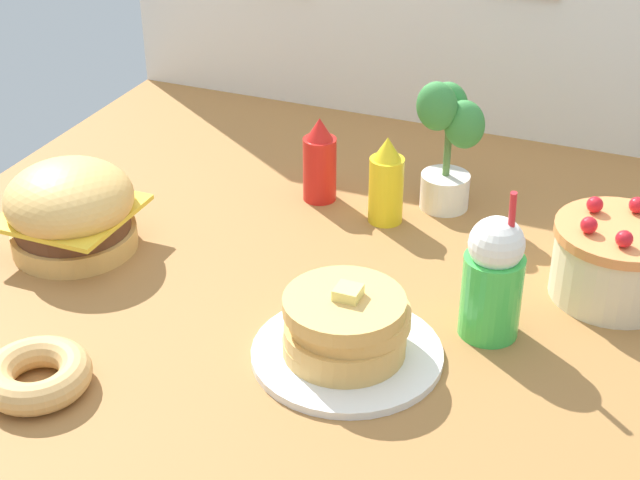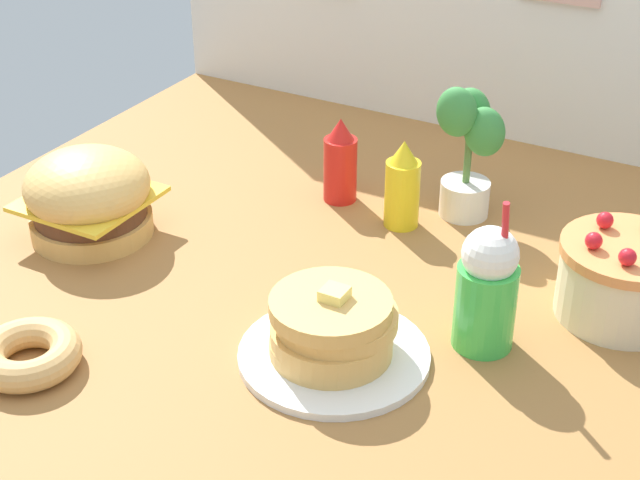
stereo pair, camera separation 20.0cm
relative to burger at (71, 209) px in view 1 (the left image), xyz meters
The scene contains 9 objects.
ground_plane 0.62m from the burger, ahead, with size 2.03×2.19×0.02m, color #9E6B38.
burger is the anchor object (origin of this frame).
pancake_stack 0.74m from the burger, 11.83° to the right, with size 0.37×0.37×0.16m.
layer_cake 1.20m from the burger, 12.95° to the left, with size 0.27×0.27×0.20m.
ketchup_bottle 0.61m from the burger, 45.54° to the left, with size 0.08×0.08×0.22m.
mustard_bottle 0.73m from the burger, 32.47° to the left, with size 0.08×0.08×0.22m.
cream_soda_cup 0.96m from the burger, ahead, with size 0.12×0.12×0.33m.
donut_pink_glaze 0.52m from the burger, 62.95° to the right, with size 0.20×0.20×0.06m.
potted_plant 0.90m from the burger, 35.24° to the left, with size 0.16×0.13×0.33m.
Camera 1 is at (0.65, -1.48, 1.15)m, focal length 54.50 mm.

